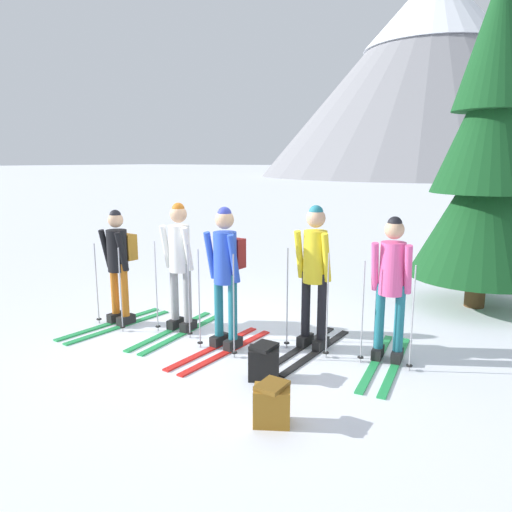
{
  "coord_description": "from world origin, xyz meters",
  "views": [
    {
      "loc": [
        3.55,
        -4.77,
        2.29
      ],
      "look_at": [
        0.23,
        0.43,
        1.05
      ],
      "focal_mm": 33.6,
      "sensor_mm": 36.0,
      "label": 1
    }
  ],
  "objects_px": {
    "skier_in_white": "(179,262)",
    "backpack_on_snow_front": "(264,362)",
    "skier_in_blue": "(226,270)",
    "pine_tree_near": "(488,158)",
    "backpack_on_snow_beside": "(272,404)",
    "skier_in_black": "(119,262)",
    "skier_in_yellow": "(314,271)",
    "skier_in_pink": "(392,282)"
  },
  "relations": [
    {
      "from": "skier_in_white",
      "to": "skier_in_blue",
      "type": "xyz_separation_m",
      "value": [
        0.88,
        -0.16,
        0.03
      ]
    },
    {
      "from": "skier_in_blue",
      "to": "skier_in_yellow",
      "type": "bearing_deg",
      "value": 31.38
    },
    {
      "from": "skier_in_yellow",
      "to": "skier_in_white",
      "type": "bearing_deg",
      "value": -167.6
    },
    {
      "from": "skier_in_blue",
      "to": "pine_tree_near",
      "type": "height_order",
      "value": "pine_tree_near"
    },
    {
      "from": "skier_in_blue",
      "to": "pine_tree_near",
      "type": "xyz_separation_m",
      "value": [
        2.32,
        3.51,
        1.33
      ]
    },
    {
      "from": "skier_in_black",
      "to": "pine_tree_near",
      "type": "relative_size",
      "value": 0.34
    },
    {
      "from": "pine_tree_near",
      "to": "backpack_on_snow_front",
      "type": "distance_m",
      "value": 4.76
    },
    {
      "from": "skier_in_blue",
      "to": "skier_in_black",
      "type": "bearing_deg",
      "value": -177.31
    },
    {
      "from": "skier_in_black",
      "to": "skier_in_yellow",
      "type": "bearing_deg",
      "value": 13.34
    },
    {
      "from": "skier_in_white",
      "to": "skier_in_blue",
      "type": "relative_size",
      "value": 1.0
    },
    {
      "from": "skier_in_yellow",
      "to": "skier_in_pink",
      "type": "distance_m",
      "value": 0.91
    },
    {
      "from": "skier_in_white",
      "to": "backpack_on_snow_front",
      "type": "height_order",
      "value": "skier_in_white"
    },
    {
      "from": "skier_in_pink",
      "to": "pine_tree_near",
      "type": "xyz_separation_m",
      "value": [
        0.52,
        2.81,
        1.38
      ]
    },
    {
      "from": "skier_in_blue",
      "to": "backpack_on_snow_front",
      "type": "xyz_separation_m",
      "value": [
        0.84,
        -0.48,
        -0.8
      ]
    },
    {
      "from": "skier_in_black",
      "to": "skier_in_blue",
      "type": "relative_size",
      "value": 0.98
    },
    {
      "from": "skier_in_yellow",
      "to": "skier_in_pink",
      "type": "height_order",
      "value": "skier_in_yellow"
    },
    {
      "from": "skier_in_black",
      "to": "skier_in_pink",
      "type": "distance_m",
      "value": 3.67
    },
    {
      "from": "skier_in_yellow",
      "to": "backpack_on_snow_front",
      "type": "distance_m",
      "value": 1.31
    },
    {
      "from": "skier_in_pink",
      "to": "pine_tree_near",
      "type": "distance_m",
      "value": 3.18
    },
    {
      "from": "backpack_on_snow_front",
      "to": "backpack_on_snow_beside",
      "type": "distance_m",
      "value": 0.9
    },
    {
      "from": "skier_in_blue",
      "to": "backpack_on_snow_beside",
      "type": "height_order",
      "value": "skier_in_blue"
    },
    {
      "from": "pine_tree_near",
      "to": "backpack_on_snow_front",
      "type": "height_order",
      "value": "pine_tree_near"
    },
    {
      "from": "skier_in_blue",
      "to": "backpack_on_snow_beside",
      "type": "xyz_separation_m",
      "value": [
        1.37,
        -1.21,
        -0.8
      ]
    },
    {
      "from": "skier_in_black",
      "to": "backpack_on_snow_front",
      "type": "distance_m",
      "value": 2.75
    },
    {
      "from": "skier_in_yellow",
      "to": "skier_in_black",
      "type": "bearing_deg",
      "value": -166.66
    },
    {
      "from": "skier_in_yellow",
      "to": "backpack_on_snow_beside",
      "type": "height_order",
      "value": "skier_in_yellow"
    },
    {
      "from": "skier_in_white",
      "to": "skier_in_pink",
      "type": "relative_size",
      "value": 0.99
    },
    {
      "from": "skier_in_white",
      "to": "pine_tree_near",
      "type": "relative_size",
      "value": 0.34
    },
    {
      "from": "backpack_on_snow_beside",
      "to": "skier_in_black",
      "type": "bearing_deg",
      "value": 160.33
    },
    {
      "from": "backpack_on_snow_front",
      "to": "skier_in_pink",
      "type": "bearing_deg",
      "value": 50.58
    },
    {
      "from": "skier_in_black",
      "to": "skier_in_yellow",
      "type": "height_order",
      "value": "skier_in_yellow"
    },
    {
      "from": "skier_in_pink",
      "to": "skier_in_yellow",
      "type": "bearing_deg",
      "value": -171.31
    },
    {
      "from": "pine_tree_near",
      "to": "backpack_on_snow_beside",
      "type": "distance_m",
      "value": 5.26
    },
    {
      "from": "skier_in_black",
      "to": "skier_in_white",
      "type": "height_order",
      "value": "skier_in_white"
    },
    {
      "from": "skier_in_yellow",
      "to": "skier_in_pink",
      "type": "bearing_deg",
      "value": 8.69
    },
    {
      "from": "skier_in_black",
      "to": "backpack_on_snow_beside",
      "type": "xyz_separation_m",
      "value": [
        3.15,
        -1.13,
        -0.72
      ]
    },
    {
      "from": "skier_in_white",
      "to": "backpack_on_snow_beside",
      "type": "xyz_separation_m",
      "value": [
        2.25,
        -1.37,
        -0.77
      ]
    },
    {
      "from": "pine_tree_near",
      "to": "skier_in_blue",
      "type": "bearing_deg",
      "value": -123.53
    },
    {
      "from": "skier_in_white",
      "to": "backpack_on_snow_front",
      "type": "bearing_deg",
      "value": -20.52
    },
    {
      "from": "skier_in_black",
      "to": "skier_in_white",
      "type": "relative_size",
      "value": 0.99
    },
    {
      "from": "backpack_on_snow_beside",
      "to": "skier_in_white",
      "type": "bearing_deg",
      "value": 148.66
    },
    {
      "from": "backpack_on_snow_front",
      "to": "skier_in_blue",
      "type": "bearing_deg",
      "value": 150.06
    }
  ]
}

